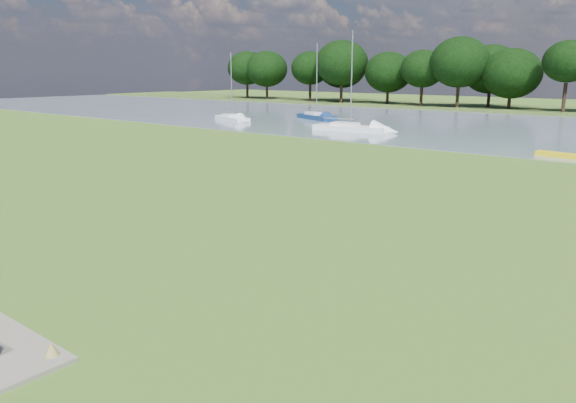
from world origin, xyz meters
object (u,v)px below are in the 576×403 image
Objects in this scene: sailboat_1 at (316,115)px; sailboat_4 at (350,126)px; sailboat_5 at (232,117)px; kayak at (560,155)px.

sailboat_4 is (10.54, -8.71, -0.01)m from sailboat_1.
sailboat_5 is (-17.55, 1.22, -0.07)m from sailboat_4.
kayak is at bearing -21.81° from sailboat_4.
sailboat_4 is (-20.73, 5.14, 0.33)m from kayak.
kayak is 0.36× the size of sailboat_1.
kayak is 34.20m from sailboat_1.
sailboat_1 is at bearing 132.54° from sailboat_4.
sailboat_1 reaches higher than kayak.
sailboat_1 is at bearing 165.67° from kayak.
kayak is 0.41× the size of sailboat_5.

